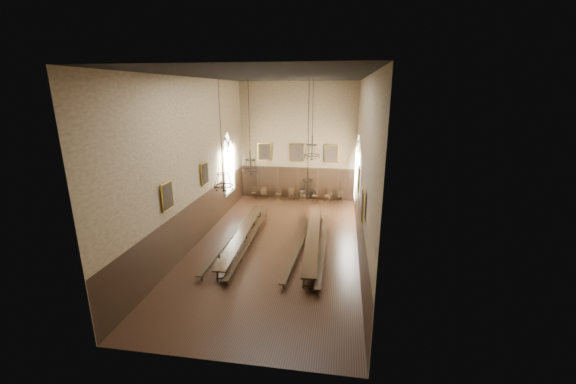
% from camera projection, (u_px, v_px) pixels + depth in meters
% --- Properties ---
extents(floor, '(9.00, 18.00, 0.02)m').
position_uv_depth(floor, '(277.00, 245.00, 19.79)').
color(floor, black).
rests_on(floor, ground).
extents(ceiling, '(9.00, 18.00, 0.02)m').
position_uv_depth(ceiling, '(275.00, 76.00, 17.29)').
color(ceiling, black).
rests_on(ceiling, ground).
extents(wall_back, '(9.00, 0.02, 9.00)m').
position_uv_depth(wall_back, '(298.00, 142.00, 27.09)').
color(wall_back, '#8F7B58').
rests_on(wall_back, ground).
extents(wall_front, '(9.00, 0.02, 9.00)m').
position_uv_depth(wall_front, '(217.00, 231.00, 9.99)').
color(wall_front, '#8F7B58').
rests_on(wall_front, ground).
extents(wall_left, '(0.02, 18.00, 9.00)m').
position_uv_depth(wall_left, '(195.00, 163.00, 19.20)').
color(wall_left, '#8F7B58').
rests_on(wall_left, ground).
extents(wall_right, '(0.02, 18.00, 9.00)m').
position_uv_depth(wall_right, '(363.00, 169.00, 17.87)').
color(wall_right, '#8F7B58').
rests_on(wall_right, ground).
extents(wainscot_panelling, '(9.00, 18.00, 2.50)m').
position_uv_depth(wainscot_panelling, '(276.00, 224.00, 19.44)').
color(wainscot_panelling, black).
rests_on(wainscot_panelling, floor).
extents(table_left, '(1.04, 9.20, 0.72)m').
position_uv_depth(table_left, '(243.00, 237.00, 19.91)').
color(table_left, black).
rests_on(table_left, floor).
extents(table_right, '(1.14, 9.72, 0.76)m').
position_uv_depth(table_right, '(313.00, 240.00, 19.50)').
color(table_right, black).
rests_on(table_right, floor).
extents(bench_left_outer, '(0.38, 9.67, 0.43)m').
position_uv_depth(bench_left_outer, '(232.00, 236.00, 20.20)').
color(bench_left_outer, black).
rests_on(bench_left_outer, floor).
extents(bench_left_inner, '(0.51, 9.72, 0.44)m').
position_uv_depth(bench_left_inner, '(251.00, 239.00, 19.83)').
color(bench_left_inner, black).
rests_on(bench_left_inner, floor).
extents(bench_right_inner, '(0.88, 9.49, 0.43)m').
position_uv_depth(bench_right_inner, '(302.00, 242.00, 19.46)').
color(bench_right_inner, black).
rests_on(bench_right_inner, floor).
extents(bench_right_outer, '(0.42, 9.88, 0.44)m').
position_uv_depth(bench_right_outer, '(323.00, 244.00, 19.24)').
color(bench_right_outer, black).
rests_on(bench_right_outer, floor).
extents(chair_0, '(0.44, 0.44, 0.91)m').
position_uv_depth(chair_0, '(254.00, 195.00, 28.28)').
color(chair_0, black).
rests_on(chair_0, floor).
extents(chair_1, '(0.50, 0.50, 0.89)m').
position_uv_depth(chair_1, '(264.00, 195.00, 28.15)').
color(chair_1, black).
rests_on(chair_1, floor).
extents(chair_2, '(0.41, 0.41, 0.91)m').
position_uv_depth(chair_2, '(278.00, 196.00, 28.05)').
color(chair_2, black).
rests_on(chair_2, floor).
extents(chair_3, '(0.47, 0.47, 0.91)m').
position_uv_depth(chair_3, '(291.00, 196.00, 27.85)').
color(chair_3, black).
rests_on(chair_3, floor).
extents(chair_4, '(0.49, 0.49, 0.87)m').
position_uv_depth(chair_4, '(303.00, 197.00, 27.69)').
color(chair_4, black).
rests_on(chair_4, floor).
extents(chair_5, '(0.44, 0.44, 0.89)m').
position_uv_depth(chair_5, '(315.00, 197.00, 27.57)').
color(chair_5, black).
rests_on(chair_5, floor).
extents(chair_6, '(0.59, 0.59, 1.04)m').
position_uv_depth(chair_6, '(328.00, 198.00, 27.39)').
color(chair_6, black).
rests_on(chair_6, floor).
extents(chair_7, '(0.43, 0.43, 0.87)m').
position_uv_depth(chair_7, '(340.00, 198.00, 27.37)').
color(chair_7, black).
rests_on(chair_7, floor).
extents(chandelier_back_left, '(0.94, 0.94, 5.39)m').
position_uv_depth(chandelier_back_left, '(250.00, 165.00, 20.86)').
color(chandelier_back_left, black).
rests_on(chandelier_back_left, ceiling).
extents(chandelier_back_right, '(0.92, 0.92, 4.48)m').
position_uv_depth(chandelier_back_right, '(312.00, 150.00, 20.58)').
color(chandelier_back_right, black).
rests_on(chandelier_back_right, ceiling).
extents(chandelier_front_left, '(0.92, 0.92, 5.24)m').
position_uv_depth(chandelier_front_left, '(223.00, 179.00, 16.86)').
color(chandelier_front_left, black).
rests_on(chandelier_front_left, ceiling).
extents(chandelier_front_right, '(0.81, 0.81, 5.23)m').
position_uv_depth(chandelier_front_right, '(308.00, 184.00, 15.90)').
color(chandelier_front_right, black).
rests_on(chandelier_front_right, ceiling).
extents(portrait_back_0, '(1.10, 0.12, 1.40)m').
position_uv_depth(portrait_back_0, '(264.00, 152.00, 27.57)').
color(portrait_back_0, gold).
rests_on(portrait_back_0, wall_back).
extents(portrait_back_1, '(1.10, 0.12, 1.40)m').
position_uv_depth(portrait_back_1, '(297.00, 153.00, 27.19)').
color(portrait_back_1, gold).
rests_on(portrait_back_1, wall_back).
extents(portrait_back_2, '(1.10, 0.12, 1.40)m').
position_uv_depth(portrait_back_2, '(331.00, 154.00, 26.81)').
color(portrait_back_2, gold).
rests_on(portrait_back_2, wall_back).
extents(portrait_left_0, '(0.12, 1.00, 1.30)m').
position_uv_depth(portrait_left_0, '(205.00, 174.00, 20.36)').
color(portrait_left_0, gold).
rests_on(portrait_left_0, wall_left).
extents(portrait_left_1, '(0.12, 1.00, 1.30)m').
position_uv_depth(portrait_left_1, '(167.00, 196.00, 16.08)').
color(portrait_left_1, gold).
rests_on(portrait_left_1, wall_left).
extents(portrait_right_0, '(0.12, 1.00, 1.30)m').
position_uv_depth(portrait_right_0, '(359.00, 179.00, 19.06)').
color(portrait_right_0, gold).
rests_on(portrait_right_0, wall_right).
extents(portrait_right_1, '(0.12, 1.00, 1.30)m').
position_uv_depth(portrait_right_1, '(363.00, 205.00, 14.79)').
color(portrait_right_1, gold).
rests_on(portrait_right_1, wall_right).
extents(window_right, '(0.20, 2.20, 4.60)m').
position_uv_depth(window_right, '(357.00, 167.00, 23.41)').
color(window_right, white).
rests_on(window_right, wall_right).
extents(window_left, '(0.20, 2.20, 4.60)m').
position_uv_depth(window_left, '(229.00, 163.00, 24.72)').
color(window_left, white).
rests_on(window_left, wall_left).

